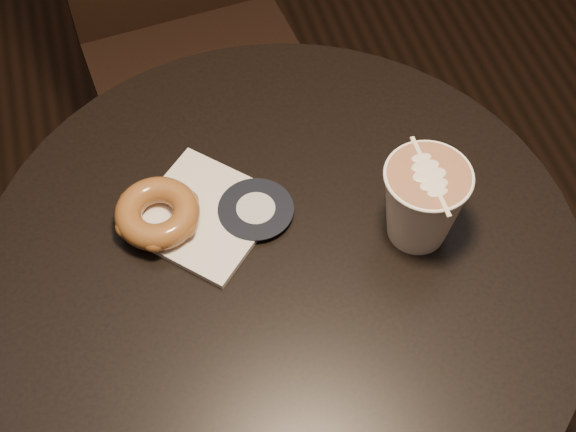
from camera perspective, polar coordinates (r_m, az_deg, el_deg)
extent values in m
cylinder|color=black|center=(0.93, -0.40, -3.42)|extent=(0.70, 0.70, 0.03)
cylinder|color=black|center=(1.26, -0.30, -12.09)|extent=(0.07, 0.07, 0.70)
cube|color=black|center=(1.53, -6.00, 9.60)|extent=(0.43, 0.43, 0.04)
cylinder|color=black|center=(1.58, -9.17, -1.71)|extent=(0.04, 0.04, 0.44)
cylinder|color=black|center=(1.63, 2.03, 1.85)|extent=(0.04, 0.04, 0.44)
cylinder|color=black|center=(1.79, -12.13, 6.67)|extent=(0.04, 0.04, 0.44)
cylinder|color=black|center=(1.83, -2.01, 9.66)|extent=(0.04, 0.04, 0.44)
cube|color=silver|center=(0.95, -5.97, 0.10)|extent=(0.20, 0.20, 0.01)
torus|color=brown|center=(0.93, -9.28, 0.20)|extent=(0.10, 0.10, 0.03)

